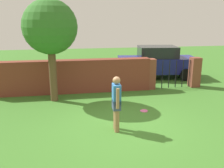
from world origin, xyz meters
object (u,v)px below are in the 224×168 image
at_px(car, 157,62).
at_px(frisbee_pink, 144,111).
at_px(tree, 50,28).
at_px(person, 116,101).

bearing_deg(car, frisbee_pink, 72.39).
bearing_deg(frisbee_pink, car, 65.63).
relative_size(tree, frisbee_pink, 14.45).
distance_m(person, frisbee_pink, 2.05).
xyz_separation_m(car, frisbee_pink, (-2.20, -4.85, -0.85)).
relative_size(car, frisbee_pink, 16.19).
bearing_deg(tree, frisbee_pink, -28.85).
xyz_separation_m(tree, person, (1.93, -3.10, -1.94)).
distance_m(person, car, 7.10).
distance_m(car, frisbee_pink, 5.39).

